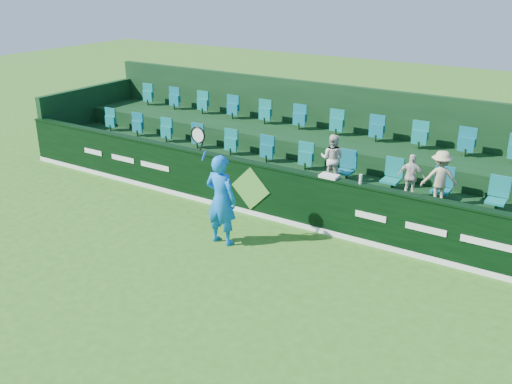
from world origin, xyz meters
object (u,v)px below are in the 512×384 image
Objects in this scene: drinks_bottle at (361,179)px; tennis_player at (221,199)px; spectator_right at (440,178)px; towel at (329,176)px; spectator_left at (332,158)px; spectator_middle at (411,177)px.

tennis_player is at bearing -145.13° from drinks_bottle.
towel is (-2.13, -1.12, -0.04)m from spectator_right.
tennis_player is 3.14m from spectator_left.
drinks_bottle is at bearing 127.30° from spectator_left.
spectator_middle is 0.85× the size of spectator_right.
drinks_bottle is (1.21, -1.12, 0.05)m from spectator_left.
tennis_player reaches higher than spectator_left.
tennis_player reaches higher than spectator_middle.
tennis_player is 4.32m from spectator_middle.
tennis_player is 3.05m from drinks_bottle.
spectator_left is 1.97m from spectator_middle.
towel is (1.73, 1.72, 0.35)m from tennis_player.
spectator_right is at bearing 170.19° from spectator_left.
drinks_bottle is at bearing 0.00° from towel.
tennis_player is at bearing 56.15° from spectator_left.
drinks_bottle is at bearing 14.42° from spectator_right.
tennis_player reaches higher than drinks_bottle.
spectator_right is at bearing 36.34° from tennis_player.
spectator_middle is 1.87m from towel.
spectator_middle is (1.96, 0.00, -0.08)m from spectator_left.
spectator_middle is 4.91× the size of drinks_bottle.
spectator_right is at bearing 175.81° from spectator_middle.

